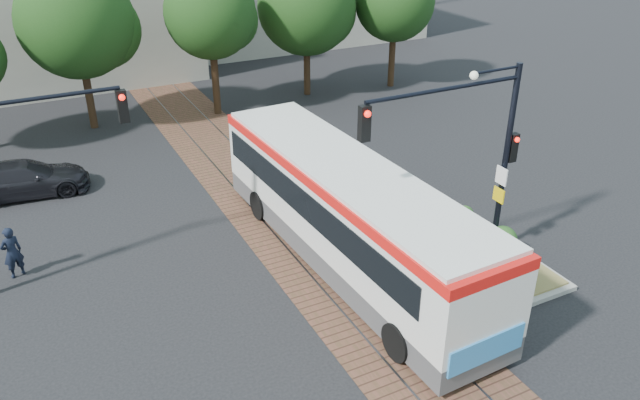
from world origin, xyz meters
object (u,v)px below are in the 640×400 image
Objects in this scene: signal_pole_main at (477,139)px; parked_car at (24,179)px; traffic_island at (488,247)px; city_bus at (347,209)px; signal_pole_left at (2,167)px; officer at (12,252)px.

signal_pole_main is 1.30× the size of parked_car.
traffic_island is 17.13m from parked_car.
parked_car is (-8.61, 9.56, -1.18)m from city_bus.
signal_pole_left is (-8.99, 3.09, 2.02)m from city_bus.
city_bus reaches higher than parked_car.
signal_pole_left reaches higher than traffic_island.
signal_pole_left reaches higher than officer.
traffic_island is 3.95m from signal_pole_main.
signal_pole_main is (3.25, -1.71, 2.31)m from city_bus.
officer is at bearing 178.98° from parked_car.
officer is (-12.58, 5.52, -3.32)m from signal_pole_main.
signal_pole_main is 14.13m from officer.
signal_pole_left is at bearing 159.64° from traffic_island.
signal_pole_left is 7.23m from parked_car.
traffic_island is 14.66m from officer.
traffic_island is at bearing 136.86° from officer.
officer is (-0.35, 0.72, -3.03)m from signal_pole_left.
city_bus reaches higher than officer.
signal_pole_main is 1.00× the size of signal_pole_left.
signal_pole_main is at bearing -127.46° from parked_car.
city_bus is 4.82m from traffic_island.
officer is at bearing 157.48° from traffic_island.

